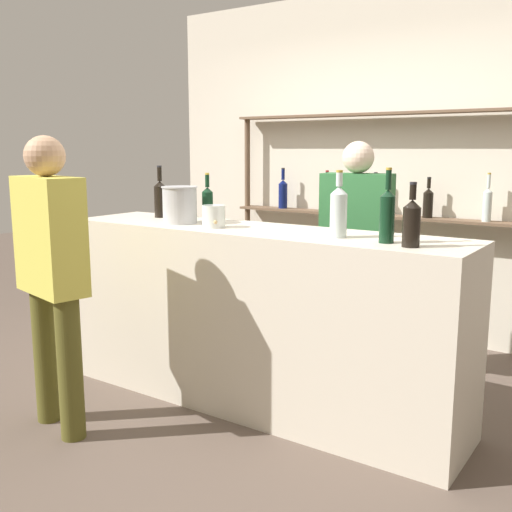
{
  "coord_description": "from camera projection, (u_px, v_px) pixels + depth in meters",
  "views": [
    {
      "loc": [
        1.94,
        -2.84,
        1.54
      ],
      "look_at": [
        0.0,
        0.0,
        0.92
      ],
      "focal_mm": 42.0,
      "sensor_mm": 36.0,
      "label": 1
    }
  ],
  "objects": [
    {
      "name": "ice_bucket",
      "position": [
        180.0,
        205.0,
        3.7
      ],
      "size": [
        0.22,
        0.22,
        0.23
      ],
      "color": "#B2B2B7",
      "rests_on": "bar_counter"
    },
    {
      "name": "back_shelf",
      "position": [
        374.0,
        188.0,
        4.84
      ],
      "size": [
        2.58,
        0.18,
        1.81
      ],
      "color": "brown",
      "rests_on": "ground_plane"
    },
    {
      "name": "bar_counter",
      "position": [
        256.0,
        318.0,
        3.56
      ],
      "size": [
        2.52,
        0.58,
        1.08
      ],
      "primitive_type": "cube",
      "color": "beige",
      "rests_on": "ground_plane"
    },
    {
      "name": "counter_bottle_2",
      "position": [
        412.0,
        222.0,
        2.8
      ],
      "size": [
        0.08,
        0.08,
        0.31
      ],
      "color": "black",
      "rests_on": "bar_counter"
    },
    {
      "name": "customer_left",
      "position": [
        51.0,
        264.0,
        3.17
      ],
      "size": [
        0.5,
        0.3,
        1.6
      ],
      "rotation": [
        0.0,
        0.0,
        1.35
      ],
      "color": "brown",
      "rests_on": "ground_plane"
    },
    {
      "name": "cork_jar",
      "position": [
        214.0,
        216.0,
        3.51
      ],
      "size": [
        0.14,
        0.14,
        0.13
      ],
      "color": "silver",
      "rests_on": "bar_counter"
    },
    {
      "name": "back_wall",
      "position": [
        385.0,
        165.0,
        4.95
      ],
      "size": [
        4.12,
        0.12,
        2.8
      ],
      "primitive_type": "cube",
      "color": "beige",
      "rests_on": "ground_plane"
    },
    {
      "name": "counter_bottle_1",
      "position": [
        387.0,
        214.0,
        2.92
      ],
      "size": [
        0.07,
        0.07,
        0.37
      ],
      "color": "black",
      "rests_on": "bar_counter"
    },
    {
      "name": "counter_bottle_3",
      "position": [
        339.0,
        211.0,
        3.1
      ],
      "size": [
        0.09,
        0.09,
        0.35
      ],
      "color": "silver",
      "rests_on": "bar_counter"
    },
    {
      "name": "server_behind_counter",
      "position": [
        356.0,
        242.0,
        3.99
      ],
      "size": [
        0.48,
        0.26,
        1.58
      ],
      "rotation": [
        0.0,
        0.0,
        -1.43
      ],
      "color": "black",
      "rests_on": "ground_plane"
    },
    {
      "name": "counter_bottle_4",
      "position": [
        160.0,
        198.0,
        4.01
      ],
      "size": [
        0.08,
        0.08,
        0.35
      ],
      "color": "black",
      "rests_on": "bar_counter"
    },
    {
      "name": "ground_plane",
      "position": [
        256.0,
        403.0,
        3.66
      ],
      "size": [
        16.0,
        16.0,
        0.0
      ],
      "primitive_type": "plane",
      "color": "brown"
    },
    {
      "name": "counter_bottle_0",
      "position": [
        208.0,
        203.0,
        3.83
      ],
      "size": [
        0.07,
        0.07,
        0.31
      ],
      "color": "black",
      "rests_on": "bar_counter"
    }
  ]
}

